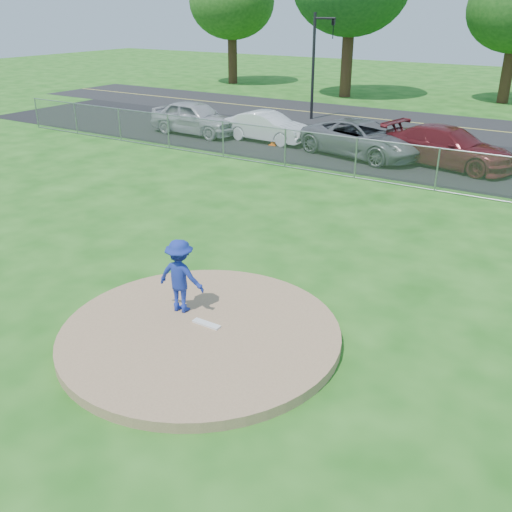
{
  "coord_description": "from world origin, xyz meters",
  "views": [
    {
      "loc": [
        5.98,
        -7.4,
        5.9
      ],
      "look_at": [
        0.0,
        2.0,
        1.0
      ],
      "focal_mm": 40.0,
      "sensor_mm": 36.0,
      "label": 1
    }
  ],
  "objects_px": {
    "parked_car_white": "(268,127)",
    "parked_car_gray": "(363,139)",
    "traffic_cone": "(274,138)",
    "parked_car_silver": "(195,118)",
    "parked_car_darkred": "(448,147)",
    "traffic_signal_left": "(317,57)",
    "pitcher": "(180,276)"
  },
  "relations": [
    {
      "from": "parked_car_white",
      "to": "parked_car_gray",
      "type": "xyz_separation_m",
      "value": [
        4.91,
        -0.33,
        0.07
      ]
    },
    {
      "from": "traffic_cone",
      "to": "parked_car_silver",
      "type": "relative_size",
      "value": 0.14
    },
    {
      "from": "parked_car_gray",
      "to": "parked_car_darkred",
      "type": "height_order",
      "value": "parked_car_darkred"
    },
    {
      "from": "traffic_signal_left",
      "to": "pitcher",
      "type": "relative_size",
      "value": 3.66
    },
    {
      "from": "parked_car_white",
      "to": "parked_car_darkred",
      "type": "xyz_separation_m",
      "value": [
        8.41,
        -0.03,
        0.09
      ]
    },
    {
      "from": "parked_car_darkred",
      "to": "pitcher",
      "type": "bearing_deg",
      "value": -172.34
    },
    {
      "from": "traffic_signal_left",
      "to": "parked_car_silver",
      "type": "distance_m",
      "value": 7.98
    },
    {
      "from": "parked_car_white",
      "to": "parked_car_darkred",
      "type": "relative_size",
      "value": 0.78
    },
    {
      "from": "parked_car_white",
      "to": "traffic_cone",
      "type": "bearing_deg",
      "value": -127.34
    },
    {
      "from": "traffic_cone",
      "to": "parked_car_white",
      "type": "relative_size",
      "value": 0.16
    },
    {
      "from": "pitcher",
      "to": "parked_car_silver",
      "type": "bearing_deg",
      "value": -60.69
    },
    {
      "from": "traffic_signal_left",
      "to": "traffic_cone",
      "type": "distance_m",
      "value": 7.71
    },
    {
      "from": "traffic_signal_left",
      "to": "parked_car_darkred",
      "type": "xyz_separation_m",
      "value": [
        9.15,
        -6.4,
        -2.58
      ]
    },
    {
      "from": "parked_car_gray",
      "to": "parked_car_darkred",
      "type": "distance_m",
      "value": 3.51
    },
    {
      "from": "traffic_cone",
      "to": "parked_car_darkred",
      "type": "bearing_deg",
      "value": 4.02
    },
    {
      "from": "traffic_signal_left",
      "to": "parked_car_silver",
      "type": "xyz_separation_m",
      "value": [
        -3.15,
        -6.88,
        -2.54
      ]
    },
    {
      "from": "parked_car_white",
      "to": "parked_car_darkred",
      "type": "height_order",
      "value": "parked_car_darkred"
    },
    {
      "from": "parked_car_silver",
      "to": "traffic_cone",
      "type": "bearing_deg",
      "value": -89.1
    },
    {
      "from": "traffic_signal_left",
      "to": "traffic_cone",
      "type": "xyz_separation_m",
      "value": [
        1.42,
        -6.94,
        -3.03
      ]
    },
    {
      "from": "traffic_signal_left",
      "to": "traffic_cone",
      "type": "relative_size",
      "value": 8.63
    },
    {
      "from": "parked_car_silver",
      "to": "parked_car_gray",
      "type": "bearing_deg",
      "value": -87.2
    },
    {
      "from": "parked_car_darkred",
      "to": "parked_car_white",
      "type": "bearing_deg",
      "value": 101.88
    },
    {
      "from": "traffic_cone",
      "to": "parked_car_gray",
      "type": "bearing_deg",
      "value": 3.2
    },
    {
      "from": "pitcher",
      "to": "parked_car_darkred",
      "type": "height_order",
      "value": "pitcher"
    },
    {
      "from": "parked_car_silver",
      "to": "parked_car_white",
      "type": "height_order",
      "value": "parked_car_silver"
    },
    {
      "from": "pitcher",
      "to": "traffic_cone",
      "type": "distance_m",
      "value": 16.05
    },
    {
      "from": "parked_car_silver",
      "to": "parked_car_gray",
      "type": "distance_m",
      "value": 8.8
    },
    {
      "from": "parked_car_silver",
      "to": "parked_car_darkred",
      "type": "distance_m",
      "value": 12.3
    },
    {
      "from": "traffic_cone",
      "to": "parked_car_white",
      "type": "xyz_separation_m",
      "value": [
        -0.68,
        0.57,
        0.35
      ]
    },
    {
      "from": "traffic_signal_left",
      "to": "parked_car_white",
      "type": "xyz_separation_m",
      "value": [
        0.74,
        -6.37,
        -2.67
      ]
    },
    {
      "from": "pitcher",
      "to": "parked_car_silver",
      "type": "relative_size",
      "value": 0.32
    },
    {
      "from": "parked_car_silver",
      "to": "parked_car_white",
      "type": "xyz_separation_m",
      "value": [
        3.88,
        0.51,
        -0.13
      ]
    }
  ]
}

